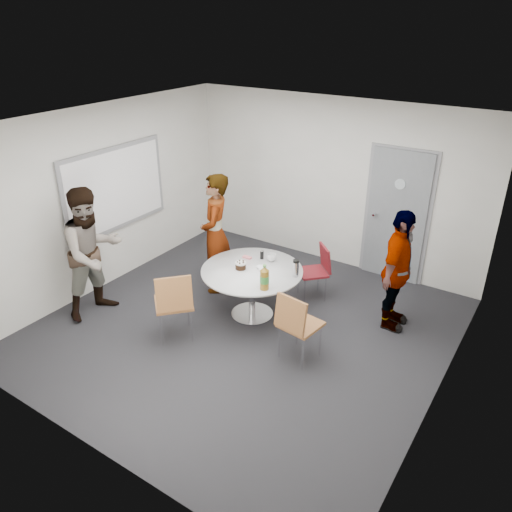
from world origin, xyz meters
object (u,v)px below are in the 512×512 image
Objects in this scene: whiteboard at (116,189)px; chair_far at (318,267)px; table at (254,276)px; door at (397,216)px; chair_near_right at (296,321)px; person_main at (215,234)px; person_right at (397,271)px; person_left at (93,253)px; chair_near_left at (174,300)px.

chair_far is (2.88, 1.07, -0.96)m from whiteboard.
door is at bearing 61.58° from table.
chair_near_right is 0.51× the size of person_main.
person_right reaches higher than table.
person_main reaches higher than person_right.
chair_far is at bearing -119.30° from door.
whiteboard is at bearing 36.19° from person_left.
person_right is (4.05, 0.95, -0.62)m from whiteboard.
door is 2.75m from chair_near_right.
table is at bearing 112.97° from person_right.
chair_near_right reaches higher than chair_far.
chair_near_left is at bearing -116.97° from table.
table is at bearing 2.83° from whiteboard.
chair_near_right is at bearing 151.48° from chair_far.
person_right reaches higher than chair_far.
person_left is at bearing -133.23° from door.
table is at bearing 158.66° from chair_near_right.
person_right is (3.54, 1.91, -0.09)m from person_left.
table reaches higher than chair_far.
door is 1.49m from chair_far.
table is (2.39, 0.12, -0.83)m from whiteboard.
chair_near_left is 0.54× the size of person_main.
door reaches higher than chair_far.
whiteboard reaches higher than person_left.
door reaches higher than chair_near_left.
whiteboard is 1.95× the size of chair_near_left.
whiteboard is 2.07× the size of chair_near_right.
chair_near_right is (0.96, -0.54, -0.06)m from table.
door is 1.12× the size of whiteboard.
whiteboard reaches higher than table.
door is at bearing 16.76° from person_right.
table is at bearing 106.68° from chair_far.
table is at bearing 37.76° from person_main.
door is 1.28× the size of person_right.
chair_near_right is 0.56× the size of person_right.
chair_near_left is 2.87m from person_right.
chair_far is at bearing 20.32° from whiteboard.
whiteboard is 3.21m from chair_far.
whiteboard is at bearing 99.63° from person_right.
person_right is (0.71, 1.37, 0.27)m from chair_near_right.
chair_near_right is at bearing 149.24° from person_right.
person_left is (-2.37, -2.03, 0.42)m from chair_far.
person_right is (1.66, 0.83, 0.20)m from table.
whiteboard reaches higher than chair_near_left.
chair_near_left is at bearing -117.96° from door.
person_main is (-1.40, -0.59, 0.41)m from chair_far.
whiteboard is 1.04× the size of person_left.
chair_near_right is at bearing 33.45° from person_main.
person_main is at bearing 158.65° from table.
person_right is at bearing 69.56° from person_main.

